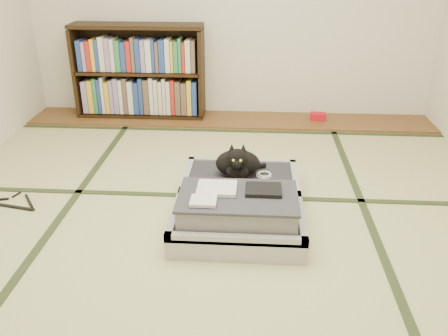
{
  "coord_description": "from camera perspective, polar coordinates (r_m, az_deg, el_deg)",
  "views": [
    {
      "loc": [
        0.24,
        -2.52,
        1.61
      ],
      "look_at": [
        0.05,
        0.35,
        0.25
      ],
      "focal_mm": 38.0,
      "sensor_mm": 36.0,
      "label": 1
    }
  ],
  "objects": [
    {
      "name": "cat",
      "position": [
        3.23,
        1.69,
        0.54
      ],
      "size": [
        0.35,
        0.36,
        0.29
      ],
      "color": "black",
      "rests_on": "suitcase"
    },
    {
      "name": "suitcase",
      "position": [
        3.04,
        1.8,
        -4.3
      ],
      "size": [
        0.8,
        1.06,
        0.31
      ],
      "color": "#B2B1B6",
      "rests_on": "floor"
    },
    {
      "name": "floor",
      "position": [
        3.0,
        -1.4,
        -7.15
      ],
      "size": [
        4.5,
        4.5,
        0.0
      ],
      "primitive_type": "plane",
      "color": "#C8C385",
      "rests_on": "ground"
    },
    {
      "name": "cable_coil",
      "position": [
        3.3,
        4.84,
        -0.83
      ],
      "size": [
        0.11,
        0.11,
        0.03
      ],
      "color": "white",
      "rests_on": "suitcase"
    },
    {
      "name": "tatami_borders",
      "position": [
        3.43,
        -0.68,
        -2.67
      ],
      "size": [
        4.0,
        4.5,
        0.01
      ],
      "color": "#2D381E",
      "rests_on": "ground"
    },
    {
      "name": "bookcase",
      "position": [
        4.88,
        -10.14,
        11.15
      ],
      "size": [
        1.28,
        0.29,
        0.92
      ],
      "color": "black",
      "rests_on": "wood_strip"
    },
    {
      "name": "hanger",
      "position": [
        3.57,
        -24.52,
        -3.85
      ],
      "size": [
        0.46,
        0.25,
        0.01
      ],
      "color": "black",
      "rests_on": "floor"
    },
    {
      "name": "wood_strip",
      "position": [
        4.8,
        0.71,
        5.83
      ],
      "size": [
        4.0,
        0.5,
        0.02
      ],
      "primitive_type": "cube",
      "color": "brown",
      "rests_on": "ground"
    },
    {
      "name": "red_item",
      "position": [
        4.85,
        11.23,
        6.11
      ],
      "size": [
        0.15,
        0.1,
        0.07
      ],
      "primitive_type": "cube",
      "rotation": [
        0.0,
        0.0,
        -0.06
      ],
      "color": "red",
      "rests_on": "wood_strip"
    }
  ]
}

